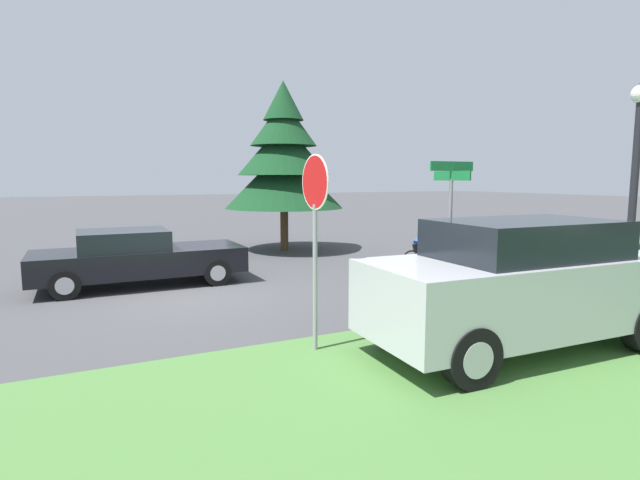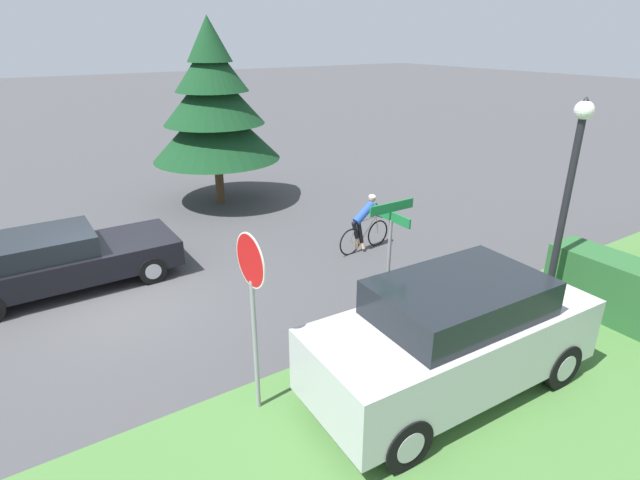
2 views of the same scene
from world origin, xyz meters
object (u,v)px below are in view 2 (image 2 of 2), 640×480
at_px(conifer_tall_near, 214,106).
at_px(parked_suv_right, 453,337).
at_px(street_lamp, 570,180).
at_px(street_name_sign, 389,252).
at_px(stop_sign, 252,287).
at_px(sedan_left_lane, 63,259).
at_px(cyclist, 364,224).

bearing_deg(conifer_tall_near, parked_suv_right, -3.71).
relative_size(street_lamp, street_name_sign, 1.53).
relative_size(stop_sign, conifer_tall_near, 0.49).
bearing_deg(parked_suv_right, sedan_left_lane, 124.77).
height_order(parked_suv_right, conifer_tall_near, conifer_tall_near).
distance_m(sedan_left_lane, conifer_tall_near, 7.13).
distance_m(cyclist, street_lamp, 5.20).
distance_m(sedan_left_lane, stop_sign, 6.43).
bearing_deg(parked_suv_right, conifer_tall_near, 88.50).
bearing_deg(cyclist, street_name_sign, -128.82).
xyz_separation_m(street_lamp, conifer_tall_near, (-10.55, -2.87, 0.41)).
bearing_deg(sedan_left_lane, street_name_sign, -52.73).
xyz_separation_m(parked_suv_right, street_lamp, (-0.67, 3.60, 1.81)).
distance_m(sedan_left_lane, street_lamp, 10.79).
relative_size(street_name_sign, conifer_tall_near, 0.48).
bearing_deg(sedan_left_lane, stop_sign, -72.65).
bearing_deg(street_lamp, sedan_left_lane, -128.75).
relative_size(sedan_left_lane, cyclist, 2.76).
distance_m(cyclist, street_name_sign, 4.76).
height_order(cyclist, street_name_sign, street_name_sign).
height_order(street_lamp, street_name_sign, street_lamp).
bearing_deg(parked_suv_right, street_lamp, 12.69).
relative_size(parked_suv_right, stop_sign, 1.67).
relative_size(sedan_left_lane, parked_suv_right, 0.99).
bearing_deg(parked_suv_right, stop_sign, 157.21).
bearing_deg(sedan_left_lane, conifer_tall_near, 36.10).
relative_size(stop_sign, street_lamp, 0.67).
relative_size(parked_suv_right, street_name_sign, 1.70).
xyz_separation_m(parked_suv_right, conifer_tall_near, (-11.21, 0.73, 2.23)).
height_order(cyclist, stop_sign, stop_sign).
bearing_deg(cyclist, street_lamp, -80.34).
bearing_deg(street_name_sign, stop_sign, -87.63).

